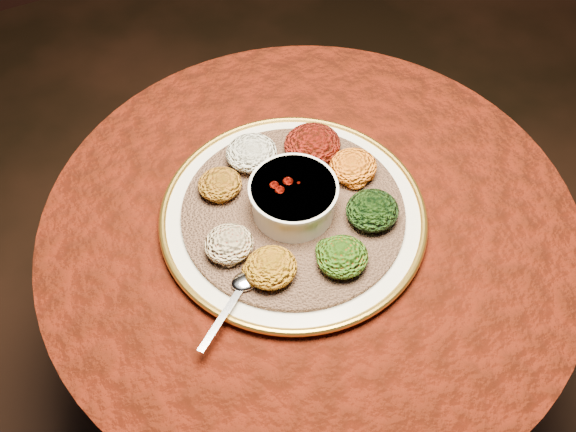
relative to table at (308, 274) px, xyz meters
name	(u,v)px	position (x,y,z in m)	size (l,w,h in m)	color
table	(308,274)	(0.00, 0.00, 0.00)	(0.96, 0.96, 0.73)	black
platter	(293,215)	(-0.03, 0.02, 0.19)	(0.51, 0.51, 0.02)	silver
injera	(293,211)	(-0.03, 0.02, 0.20)	(0.39, 0.39, 0.01)	#8C5F46
stew_bowl	(293,197)	(-0.03, 0.02, 0.24)	(0.15, 0.15, 0.06)	silver
spoon	(242,286)	(-0.17, -0.09, 0.21)	(0.14, 0.10, 0.01)	silver
portion_ayib	(251,153)	(-0.04, 0.15, 0.23)	(0.09, 0.09, 0.05)	silver
portion_kitfo	(312,144)	(0.06, 0.12, 0.23)	(0.11, 0.10, 0.05)	black
portion_tikil	(353,166)	(0.11, 0.04, 0.23)	(0.09, 0.08, 0.04)	orange
portion_gomen	(372,210)	(0.09, -0.06, 0.23)	(0.09, 0.09, 0.04)	black
portion_mixveg	(342,257)	(0.00, -0.11, 0.23)	(0.09, 0.08, 0.04)	#A12C0A
portion_kik	(271,267)	(-0.12, -0.08, 0.23)	(0.09, 0.08, 0.04)	#AF650F
portion_timatim	(229,244)	(-0.16, -0.01, 0.23)	(0.08, 0.08, 0.04)	maroon
portion_shiro	(220,184)	(-0.12, 0.11, 0.23)	(0.08, 0.07, 0.04)	#935211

